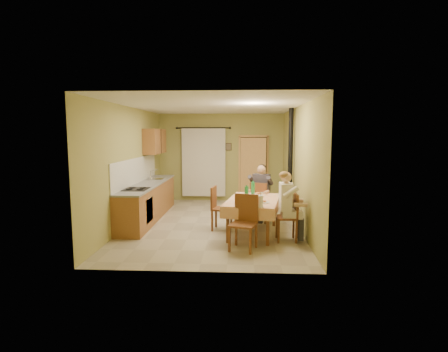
# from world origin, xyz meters

# --- Properties ---
(floor) EXTENTS (4.00, 6.00, 0.01)m
(floor) POSITION_xyz_m (0.00, 0.00, 0.00)
(floor) COLOR tan
(floor) RESTS_ON ground
(room_shell) EXTENTS (4.04, 6.04, 2.82)m
(room_shell) POSITION_xyz_m (0.00, 0.00, 1.82)
(room_shell) COLOR #A09B52
(room_shell) RESTS_ON ground
(kitchen_run) EXTENTS (0.64, 3.64, 1.56)m
(kitchen_run) POSITION_xyz_m (-1.71, 0.40, 0.48)
(kitchen_run) COLOR brown
(kitchen_run) RESTS_ON ground
(upper_cabinets) EXTENTS (0.35, 1.40, 0.70)m
(upper_cabinets) POSITION_xyz_m (-1.82, 1.70, 1.95)
(upper_cabinets) COLOR brown
(upper_cabinets) RESTS_ON room_shell
(curtain) EXTENTS (1.70, 0.07, 2.22)m
(curtain) POSITION_xyz_m (-0.55, 2.90, 1.26)
(curtain) COLOR black
(curtain) RESTS_ON ground
(doorway) EXTENTS (0.96, 0.22, 2.15)m
(doorway) POSITION_xyz_m (1.05, 2.93, 1.05)
(doorway) COLOR black
(doorway) RESTS_ON ground
(dining_table) EXTENTS (1.35, 1.93, 0.76)m
(dining_table) POSITION_xyz_m (0.93, -0.83, 0.38)
(dining_table) COLOR #E3A479
(dining_table) RESTS_ON ground
(tableware) EXTENTS (0.71, 1.63, 0.33)m
(tableware) POSITION_xyz_m (0.92, -0.93, 0.83)
(tableware) COLOR white
(tableware) RESTS_ON dining_table
(chair_far) EXTENTS (0.56, 0.56, 0.99)m
(chair_far) POSITION_xyz_m (1.15, 0.25, 0.29)
(chair_far) COLOR brown
(chair_far) RESTS_ON ground
(chair_near) EXTENTS (0.58, 0.58, 1.03)m
(chair_near) POSITION_xyz_m (0.71, -1.89, 0.29)
(chair_near) COLOR brown
(chair_near) RESTS_ON ground
(chair_right) EXTENTS (0.42, 0.42, 0.97)m
(chair_right) POSITION_xyz_m (1.60, -1.29, 0.29)
(chair_right) COLOR brown
(chair_right) RESTS_ON ground
(chair_left) EXTENTS (0.49, 0.49, 0.98)m
(chair_left) POSITION_xyz_m (0.22, -0.54, 0.29)
(chair_left) COLOR brown
(chair_left) RESTS_ON ground
(man_far) EXTENTS (0.65, 0.59, 1.39)m
(man_far) POSITION_xyz_m (1.15, 0.26, 0.88)
(man_far) COLOR #38333D
(man_far) RESTS_ON chair_far
(man_right) EXTENTS (0.47, 0.58, 1.39)m
(man_right) POSITION_xyz_m (1.59, -1.29, 0.88)
(man_right) COLOR silver
(man_right) RESTS_ON chair_right
(stove_flue) EXTENTS (0.24, 0.24, 2.80)m
(stove_flue) POSITION_xyz_m (1.90, 0.60, 1.02)
(stove_flue) COLOR black
(stove_flue) RESTS_ON ground
(picture_back) EXTENTS (0.19, 0.03, 0.23)m
(picture_back) POSITION_xyz_m (0.25, 2.97, 1.75)
(picture_back) COLOR black
(picture_back) RESTS_ON room_shell
(picture_right) EXTENTS (0.03, 0.31, 0.21)m
(picture_right) POSITION_xyz_m (1.97, 1.20, 1.85)
(picture_right) COLOR brown
(picture_right) RESTS_ON room_shell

